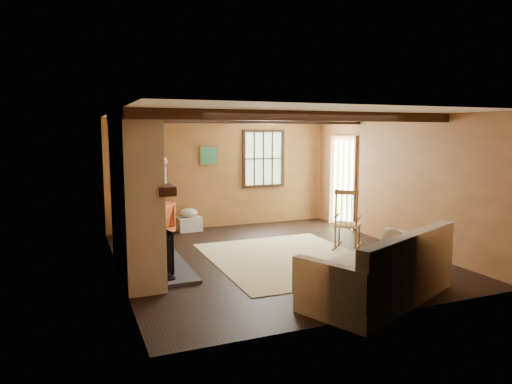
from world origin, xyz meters
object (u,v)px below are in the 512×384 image
rocking_chair (347,223)px  laundry_basket (189,224)px  sofa (383,275)px  fireplace (136,200)px  armchair (149,221)px

rocking_chair → laundry_basket: 3.43m
rocking_chair → sofa: 2.61m
fireplace → rocking_chair: fireplace is taller
fireplace → laundry_basket: (1.41, 2.55, -0.95)m
rocking_chair → armchair: size_ratio=1.37×
fireplace → armchair: bearing=76.4°
rocking_chair → armchair: rocking_chair is taller
sofa → laundry_basket: size_ratio=4.89×
sofa → armchair: (-2.19, 4.46, 0.04)m
sofa → laundry_basket: sofa is taller
rocking_chair → armchair: bearing=10.8°
fireplace → sofa: 3.66m
laundry_basket → armchair: armchair is taller
fireplace → rocking_chair: bearing=0.9°
fireplace → armchair: fireplace is taller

